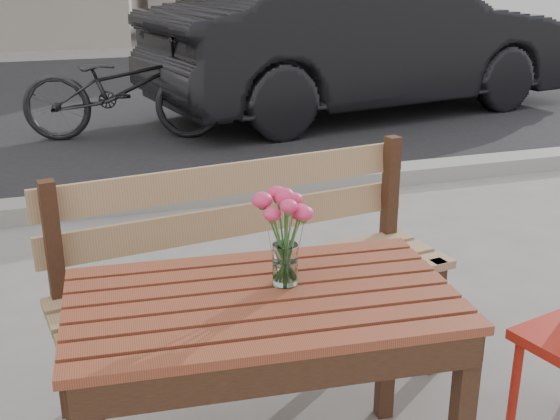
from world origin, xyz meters
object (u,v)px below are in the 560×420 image
main_table (263,330)px  parked_car (366,40)px  bicycle (122,88)px  main_vase (285,226)px

main_table → parked_car: size_ratio=0.25×
parked_car → bicycle: 2.75m
main_table → bicycle: (0.09, 4.93, -0.10)m
bicycle → main_table: bearing=-168.0°
main_vase → bicycle: bearing=90.0°
main_table → main_vase: size_ratio=3.93×
bicycle → parked_car: bearing=-67.1°
parked_car → main_table: bearing=141.9°
parked_car → bicycle: (-2.69, -0.47, -0.31)m
main_vase → parked_car: 5.98m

